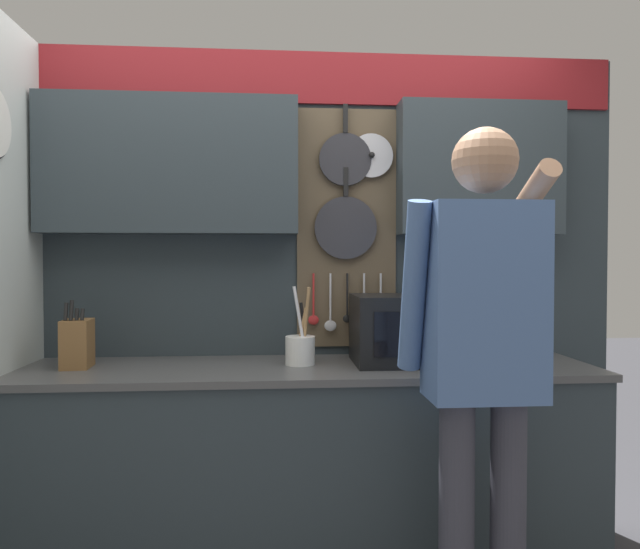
# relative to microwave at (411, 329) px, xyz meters

# --- Properties ---
(base_cabinet_counter) EXTENTS (2.43, 0.60, 0.90)m
(base_cabinet_counter) POSITION_rel_microwave_xyz_m (-0.45, -0.03, -0.60)
(base_cabinet_counter) COLOR #2D383D
(base_cabinet_counter) RESTS_ON ground_plane
(back_wall_unit) EXTENTS (3.00, 0.20, 2.34)m
(back_wall_unit) POSITION_rel_microwave_xyz_m (-0.46, 0.24, 0.39)
(back_wall_unit) COLOR #2D383D
(back_wall_unit) RESTS_ON ground_plane
(microwave) EXTENTS (0.50, 0.35, 0.30)m
(microwave) POSITION_rel_microwave_xyz_m (0.00, 0.00, 0.00)
(microwave) COLOR black
(microwave) RESTS_ON base_cabinet_counter
(knife_block) EXTENTS (0.12, 0.16, 0.29)m
(knife_block) POSITION_rel_microwave_xyz_m (-1.42, 0.00, -0.05)
(knife_block) COLOR brown
(knife_block) RESTS_ON base_cabinet_counter
(utensil_crock) EXTENTS (0.13, 0.13, 0.34)m
(utensil_crock) POSITION_rel_microwave_xyz_m (-0.49, 0.00, -0.08)
(utensil_crock) COLOR white
(utensil_crock) RESTS_ON base_cabinet_counter
(person) EXTENTS (0.54, 0.65, 1.80)m
(person) POSITION_rel_microwave_xyz_m (0.11, -0.57, 0.03)
(person) COLOR #383842
(person) RESTS_ON ground_plane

